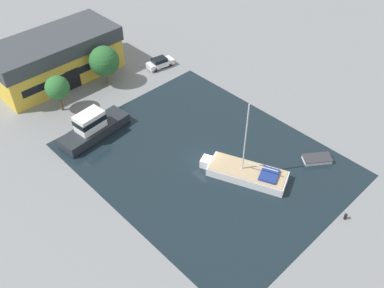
{
  "coord_description": "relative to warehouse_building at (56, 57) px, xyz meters",
  "views": [
    {
      "loc": [
        -28.05,
        -26.72,
        36.91
      ],
      "look_at": [
        0.0,
        2.46,
        1.0
      ],
      "focal_mm": 40.0,
      "sensor_mm": 36.0,
      "label": 1
    }
  ],
  "objects": [
    {
      "name": "ground_plane",
      "position": [
        3.14,
        -29.34,
        -3.46
      ],
      "size": [
        440.0,
        440.0,
        0.0
      ],
      "primitive_type": "plane",
      "color": "gray"
    },
    {
      "name": "water_canal",
      "position": [
        3.14,
        -29.34,
        -3.46
      ],
      "size": [
        25.98,
        32.86,
        0.01
      ],
      "primitive_type": "cube",
      "color": "black",
      "rests_on": "ground"
    },
    {
      "name": "warehouse_building",
      "position": [
        0.0,
        0.0,
        0.0
      ],
      "size": [
        19.51,
        9.07,
        6.83
      ],
      "rotation": [
        0.0,
        0.0,
        -0.0
      ],
      "color": "gold",
      "rests_on": "ground"
    },
    {
      "name": "quay_tree_near_building",
      "position": [
        4.27,
        -6.85,
        0.55
      ],
      "size": [
        4.52,
        4.52,
        6.27
      ],
      "color": "brown",
      "rests_on": "ground"
    },
    {
      "name": "quay_tree_by_water",
      "position": [
        -4.3,
        -7.92,
        0.32
      ],
      "size": [
        3.39,
        3.39,
        5.49
      ],
      "color": "brown",
      "rests_on": "ground"
    },
    {
      "name": "parked_car",
      "position": [
        13.36,
        -8.78,
        -2.64
      ],
      "size": [
        4.66,
        2.48,
        1.62
      ],
      "rotation": [
        0.0,
        0.0,
        4.56
      ],
      "color": "silver",
      "rests_on": "ground"
    },
    {
      "name": "sailboat_moored",
      "position": [
        4.49,
        -34.77,
        -2.8
      ],
      "size": [
        6.8,
        10.61,
        10.58
      ],
      "rotation": [
        0.0,
        0.0,
        0.41
      ],
      "color": "white",
      "rests_on": "water_canal"
    },
    {
      "name": "motor_cruiser",
      "position": [
        -4.22,
        -15.79,
        -2.11
      ],
      "size": [
        10.1,
        4.22,
        3.75
      ],
      "rotation": [
        0.0,
        0.0,
        1.67
      ],
      "color": "#23282D",
      "rests_on": "water_canal"
    },
    {
      "name": "small_dinghy",
      "position": [
        12.95,
        -39.11,
        -3.16
      ],
      "size": [
        3.88,
        3.5,
        0.59
      ],
      "rotation": [
        0.0,
        0.0,
        0.94
      ],
      "color": "white",
      "rests_on": "water_canal"
    },
    {
      "name": "mooring_bollard",
      "position": [
        7.41,
        -46.42,
        -3.02
      ],
      "size": [
        0.35,
        0.35,
        0.82
      ],
      "color": "black",
      "rests_on": "ground"
    }
  ]
}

